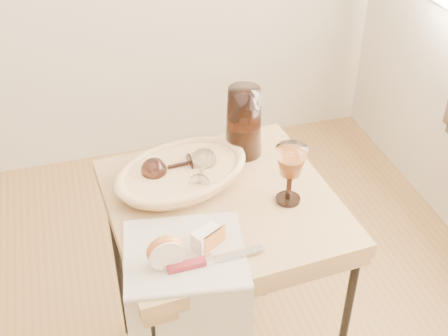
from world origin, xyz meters
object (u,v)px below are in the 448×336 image
object	(u,v)px
apple_half	(165,250)
wine_goblet	(290,175)
goblet_lying_a	(169,167)
table_knife	(212,259)
goblet_lying_b	(202,170)
tea_towel	(185,252)
bread_basket	(182,175)
side_table	(222,295)
pitcher	(244,122)

from	to	relation	value
apple_half	wine_goblet	bearing A→B (deg)	19.68
wine_goblet	apple_half	size ratio (longest dim) A/B	1.91
goblet_lying_a	apple_half	size ratio (longest dim) A/B	1.31
wine_goblet	table_knife	xyz separation A→B (m)	(-0.26, -0.17, -0.07)
goblet_lying_b	wine_goblet	bearing A→B (deg)	-102.56
goblet_lying_b	apple_half	bearing A→B (deg)	171.46
tea_towel	apple_half	xyz separation A→B (m)	(-0.05, -0.03, 0.05)
bread_basket	table_knife	world-z (taller)	bread_basket
side_table	bread_basket	size ratio (longest dim) A/B	2.17
bread_basket	goblet_lying_b	xyz separation A→B (m)	(0.05, -0.02, 0.02)
apple_half	side_table	bearing A→B (deg)	43.69
tea_towel	apple_half	world-z (taller)	apple_half
apple_half	goblet_lying_a	bearing A→B (deg)	74.25
tea_towel	goblet_lying_b	bearing A→B (deg)	75.23
goblet_lying_b	table_knife	world-z (taller)	goblet_lying_b
tea_towel	goblet_lying_b	xyz separation A→B (m)	(0.11, 0.26, 0.05)
bread_basket	goblet_lying_b	bearing A→B (deg)	-41.97
pitcher	wine_goblet	bearing A→B (deg)	-75.04
bread_basket	apple_half	size ratio (longest dim) A/B	3.90
side_table	goblet_lying_b	size ratio (longest dim) A/B	6.44
pitcher	apple_half	bearing A→B (deg)	-124.15
pitcher	goblet_lying_a	bearing A→B (deg)	-157.15
side_table	tea_towel	size ratio (longest dim) A/B	2.60
bread_basket	side_table	bearing A→B (deg)	-69.78
goblet_lying_b	table_knife	size ratio (longest dim) A/B	0.50
apple_half	table_knife	world-z (taller)	apple_half
goblet_lying_a	bread_basket	bearing A→B (deg)	149.26
goblet_lying_b	pitcher	xyz separation A→B (m)	(0.16, 0.12, 0.06)
goblet_lying_a	side_table	bearing A→B (deg)	130.92
tea_towel	bread_basket	world-z (taller)	bread_basket
goblet_lying_a	pitcher	distance (m)	0.26
bread_basket	pitcher	distance (m)	0.25
pitcher	wine_goblet	size ratio (longest dim) A/B	1.47
table_knife	side_table	bearing A→B (deg)	66.38
bread_basket	table_knife	distance (m)	0.33
bread_basket	pitcher	xyz separation A→B (m)	(0.21, 0.10, 0.08)
side_table	apple_half	bearing A→B (deg)	-134.19
goblet_lying_b	apple_half	distance (m)	0.33
goblet_lying_a	table_knife	size ratio (longest dim) A/B	0.50
bread_basket	goblet_lying_b	distance (m)	0.06
tea_towel	goblet_lying_b	distance (m)	0.29
tea_towel	goblet_lying_a	world-z (taller)	goblet_lying_a
side_table	tea_towel	world-z (taller)	tea_towel
pitcher	table_knife	xyz separation A→B (m)	(-0.21, -0.43, -0.09)
pitcher	side_table	bearing A→B (deg)	-117.33
bread_basket	goblet_lying_a	distance (m)	0.04
bread_basket	pitcher	size ratio (longest dim) A/B	1.38
goblet_lying_b	apple_half	size ratio (longest dim) A/B	1.32
pitcher	apple_half	size ratio (longest dim) A/B	2.82
side_table	tea_towel	xyz separation A→B (m)	(-0.15, -0.18, 0.39)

